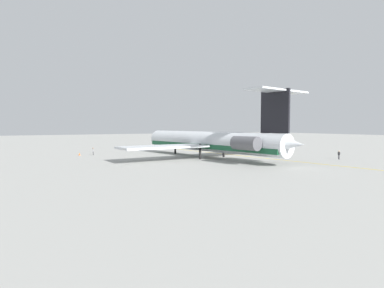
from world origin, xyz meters
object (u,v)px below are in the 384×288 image
main_jetliner (212,141)px  ground_crew_near_nose (93,150)px  ground_crew_portside (203,145)px  ground_crew_near_tail (339,154)px  ground_crew_starboard (220,144)px  safety_cone_nose (79,154)px

main_jetliner → ground_crew_near_nose: main_jetliner is taller
main_jetliner → ground_crew_portside: bearing=-37.1°
ground_crew_near_tail → ground_crew_starboard: size_ratio=0.99×
safety_cone_nose → ground_crew_near_tail: bearing=-129.7°
ground_crew_near_nose → ground_crew_portside: bearing=-172.2°
ground_crew_near_nose → safety_cone_nose: 3.18m
ground_crew_near_nose → ground_crew_near_tail: bearing=141.2°
ground_crew_near_tail → ground_crew_starboard: 38.84m
main_jetliner → ground_crew_starboard: bearing=-47.0°
ground_crew_starboard → main_jetliner: bearing=-120.7°
ground_crew_starboard → safety_cone_nose: ground_crew_starboard is taller
main_jetliner → ground_crew_near_tail: 25.87m
ground_crew_starboard → ground_crew_near_tail: bearing=-79.2°
ground_crew_near_tail → ground_crew_starboard: (38.80, 1.73, 0.01)m
ground_crew_near_nose → ground_crew_near_tail: size_ratio=0.95×
ground_crew_starboard → safety_cone_nose: bearing=-168.1°
main_jetliner → ground_crew_portside: main_jetliner is taller
ground_crew_near_nose → safety_cone_nose: bearing=-18.5°
main_jetliner → safety_cone_nose: size_ratio=81.07×
ground_crew_portside → main_jetliner: bearing=-10.6°
safety_cone_nose → ground_crew_portside: bearing=-86.3°
main_jetliner → ground_crew_near_nose: bearing=37.1°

